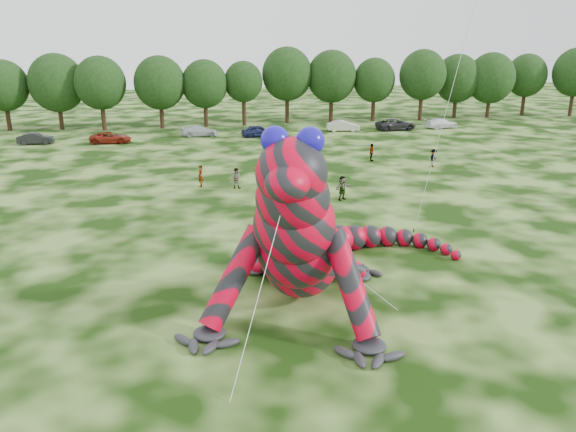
% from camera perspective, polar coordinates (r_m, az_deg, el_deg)
% --- Properties ---
extents(ground, '(240.00, 240.00, 0.00)m').
position_cam_1_polar(ground, '(25.16, 10.59, -9.92)').
color(ground, '#16330A').
rests_on(ground, ground).
extents(inflatable_gecko, '(19.13, 20.71, 8.42)m').
position_cam_1_polar(inflatable_gecko, '(25.87, 1.69, 1.23)').
color(inflatable_gecko, red).
rests_on(inflatable_gecko, ground).
extents(tree_4, '(6.22, 5.60, 9.06)m').
position_cam_1_polar(tree_4, '(82.20, -26.82, 10.87)').
color(tree_4, black).
rests_on(tree_4, ground).
extents(tree_5, '(7.16, 6.44, 9.80)m').
position_cam_1_polar(tree_5, '(80.50, -22.35, 11.59)').
color(tree_5, black).
rests_on(tree_5, ground).
extents(tree_6, '(6.52, 5.86, 9.49)m').
position_cam_1_polar(tree_6, '(77.99, -18.46, 11.73)').
color(tree_6, black).
rests_on(tree_6, ground).
extents(tree_7, '(6.68, 6.01, 9.48)m').
position_cam_1_polar(tree_7, '(77.64, -12.85, 12.15)').
color(tree_7, black).
rests_on(tree_7, ground).
extents(tree_8, '(6.14, 5.53, 8.94)m').
position_cam_1_polar(tree_8, '(77.98, -8.43, 12.22)').
color(tree_8, black).
rests_on(tree_8, ground).
extents(tree_9, '(5.27, 4.74, 8.68)m').
position_cam_1_polar(tree_9, '(78.84, -4.53, 12.31)').
color(tree_9, black).
rests_on(tree_9, ground).
extents(tree_10, '(7.09, 6.38, 10.50)m').
position_cam_1_polar(tree_10, '(81.01, -0.09, 13.15)').
color(tree_10, black).
rests_on(tree_10, ground).
extents(tree_11, '(7.01, 6.31, 10.07)m').
position_cam_1_polar(tree_11, '(82.19, 4.44, 13.01)').
color(tree_11, black).
rests_on(tree_11, ground).
extents(tree_12, '(5.99, 5.39, 8.97)m').
position_cam_1_polar(tree_12, '(83.74, 8.72, 12.57)').
color(tree_12, black).
rests_on(tree_12, ground).
extents(tree_13, '(6.83, 6.15, 10.13)m').
position_cam_1_polar(tree_13, '(85.86, 13.46, 12.81)').
color(tree_13, black).
rests_on(tree_13, ground).
extents(tree_14, '(6.82, 6.14, 9.40)m').
position_cam_1_polar(tree_14, '(90.13, 16.75, 12.53)').
color(tree_14, black).
rests_on(tree_14, ground).
extents(tree_15, '(7.17, 6.45, 9.63)m').
position_cam_1_polar(tree_15, '(91.77, 19.87, 12.39)').
color(tree_15, black).
rests_on(tree_15, ground).
extents(tree_16, '(6.26, 5.63, 9.37)m').
position_cam_1_polar(tree_16, '(96.89, 22.97, 12.19)').
color(tree_16, black).
rests_on(tree_16, ground).
extents(tree_17, '(6.98, 6.28, 10.30)m').
position_cam_1_polar(tree_17, '(98.51, 27.09, 12.01)').
color(tree_17, black).
rests_on(tree_17, ground).
extents(car_1, '(3.98, 1.55, 1.29)m').
position_cam_1_polar(car_1, '(70.51, -24.27, 7.18)').
color(car_1, black).
rests_on(car_1, ground).
extents(car_2, '(4.78, 2.48, 1.29)m').
position_cam_1_polar(car_2, '(68.14, -17.57, 7.60)').
color(car_2, maroon).
rests_on(car_2, ground).
extents(car_3, '(4.53, 2.04, 1.29)m').
position_cam_1_polar(car_3, '(70.65, -9.00, 8.52)').
color(car_3, '#B8BEC4').
rests_on(car_3, ground).
extents(car_4, '(4.30, 1.86, 1.44)m').
position_cam_1_polar(car_4, '(69.39, -3.01, 8.62)').
color(car_4, '#171E44').
rests_on(car_4, ground).
extents(car_5, '(4.39, 2.09, 1.39)m').
position_cam_1_polar(car_5, '(74.04, 5.62, 9.10)').
color(car_5, beige).
rests_on(car_5, ground).
extents(car_6, '(5.50, 2.95, 1.47)m').
position_cam_1_polar(car_6, '(76.03, 10.91, 9.12)').
color(car_6, '#27272A').
rests_on(car_6, ground).
extents(car_7, '(4.78, 2.53, 1.32)m').
position_cam_1_polar(car_7, '(78.97, 15.33, 9.07)').
color(car_7, white).
rests_on(car_7, ground).
extents(spectator_1, '(1.00, 0.91, 1.67)m').
position_cam_1_polar(spectator_1, '(45.21, -5.32, 3.86)').
color(spectator_1, gray).
rests_on(spectator_1, ground).
extents(spectator_0, '(0.56, 0.73, 1.77)m').
position_cam_1_polar(spectator_0, '(45.94, -8.89, 4.02)').
color(spectator_0, gray).
rests_on(spectator_0, ground).
extents(spectator_3, '(0.65, 1.08, 1.72)m').
position_cam_1_polar(spectator_3, '(55.88, 8.49, 6.41)').
color(spectator_3, gray).
rests_on(spectator_3, ground).
extents(spectator_2, '(1.20, 1.19, 1.66)m').
position_cam_1_polar(spectator_2, '(54.51, 14.54, 5.73)').
color(spectator_2, gray).
rests_on(spectator_2, ground).
extents(spectator_5, '(1.71, 1.29, 1.80)m').
position_cam_1_polar(spectator_5, '(41.87, 5.55, 2.84)').
color(spectator_5, gray).
rests_on(spectator_5, ground).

